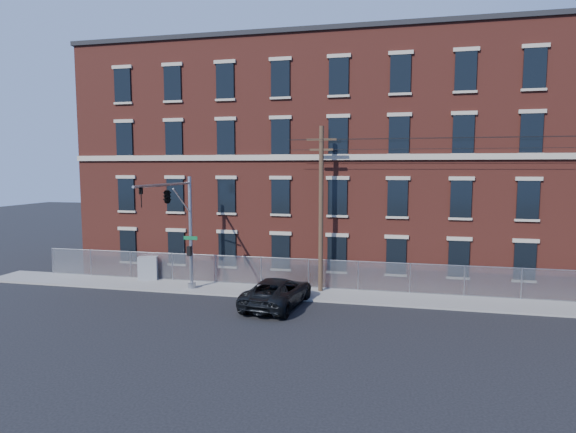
# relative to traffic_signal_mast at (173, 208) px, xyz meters

# --- Properties ---
(ground) EXTENTS (140.00, 140.00, 0.00)m
(ground) POSITION_rel_traffic_signal_mast_xyz_m (6.00, -2.18, -5.39)
(ground) COLOR black
(ground) RESTS_ON ground
(sidewalk) EXTENTS (65.00, 3.00, 0.12)m
(sidewalk) POSITION_rel_traffic_signal_mast_xyz_m (18.00, 2.82, -5.33)
(sidewalk) COLOR gray
(sidewalk) RESTS_ON ground
(mill_building) EXTENTS (55.30, 14.32, 16.30)m
(mill_building) POSITION_rel_traffic_signal_mast_xyz_m (18.00, 11.75, 2.76)
(mill_building) COLOR maroon
(mill_building) RESTS_ON ground
(chain_link_fence) EXTENTS (59.06, 0.06, 1.85)m
(chain_link_fence) POSITION_rel_traffic_signal_mast_xyz_m (18.00, 4.12, -4.33)
(chain_link_fence) COLOR #A5A8AD
(chain_link_fence) RESTS_ON ground
(traffic_signal_mast) EXTENTS (0.90, 6.75, 7.00)m
(traffic_signal_mast) POSITION_rel_traffic_signal_mast_xyz_m (0.00, 0.00, 0.00)
(traffic_signal_mast) COLOR #9EA0A5
(traffic_signal_mast) RESTS_ON ground
(utility_pole_near) EXTENTS (1.80, 0.28, 10.00)m
(utility_pole_near) POSITION_rel_traffic_signal_mast_xyz_m (8.00, 3.42, -0.05)
(utility_pole_near) COLOR #4C3826
(utility_pole_near) RESTS_ON ground
(pickup_truck) EXTENTS (3.33, 6.02, 1.60)m
(pickup_truck) POSITION_rel_traffic_signal_mast_xyz_m (6.10, 0.08, -4.59)
(pickup_truck) COLOR black
(pickup_truck) RESTS_ON ground
(utility_cabinet) EXTENTS (1.38, 0.98, 1.56)m
(utility_cabinet) POSITION_rel_traffic_signal_mast_xyz_m (-3.83, 3.82, -4.49)
(utility_cabinet) COLOR gray
(utility_cabinet) RESTS_ON sidewalk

